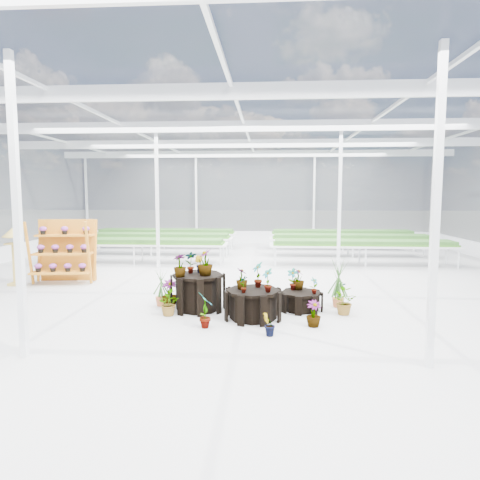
# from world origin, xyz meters

# --- Properties ---
(ground_plane) EXTENTS (24.00, 24.00, 0.00)m
(ground_plane) POSITION_xyz_m (0.00, 0.00, 0.00)
(ground_plane) COLOR gray
(ground_plane) RESTS_ON ground
(greenhouse_shell) EXTENTS (18.00, 24.00, 4.50)m
(greenhouse_shell) POSITION_xyz_m (0.00, 0.00, 2.25)
(greenhouse_shell) COLOR white
(greenhouse_shell) RESTS_ON ground
(steel_frame) EXTENTS (18.00, 24.00, 4.50)m
(steel_frame) POSITION_xyz_m (0.00, 0.00, 2.25)
(steel_frame) COLOR silver
(steel_frame) RESTS_ON ground
(nursery_benches) EXTENTS (16.00, 7.00, 0.84)m
(nursery_benches) POSITION_xyz_m (0.00, 7.20, 0.42)
(nursery_benches) COLOR silver
(nursery_benches) RESTS_ON ground
(plinth_tall) EXTENTS (1.37, 1.37, 0.77)m
(plinth_tall) POSITION_xyz_m (-0.80, -1.16, 0.38)
(plinth_tall) COLOR black
(plinth_tall) RESTS_ON ground
(plinth_mid) EXTENTS (1.46, 1.46, 0.59)m
(plinth_mid) POSITION_xyz_m (0.40, -1.76, 0.29)
(plinth_mid) COLOR black
(plinth_mid) RESTS_ON ground
(plinth_low) EXTENTS (1.04, 1.04, 0.40)m
(plinth_low) POSITION_xyz_m (1.40, -1.06, 0.20)
(plinth_low) COLOR black
(plinth_low) RESTS_ON ground
(shelf_rack) EXTENTS (1.77, 1.08, 1.77)m
(shelf_rack) POSITION_xyz_m (-5.00, 1.37, 0.88)
(shelf_rack) COLOR #BA6F19
(shelf_rack) RESTS_ON ground
(bird_table) EXTENTS (0.46, 0.46, 1.58)m
(bird_table) POSITION_xyz_m (-6.19, 0.97, 0.79)
(bird_table) COLOR #B29440
(bird_table) RESTS_ON ground
(nursery_plants) EXTENTS (4.42, 2.66, 1.33)m
(nursery_plants) POSITION_xyz_m (0.27, -1.21, 0.51)
(nursery_plants) COLOR #2E5923
(nursery_plants) RESTS_ON ground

